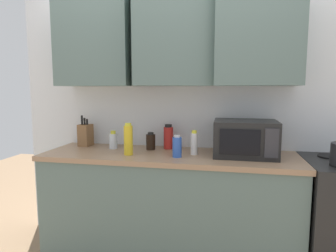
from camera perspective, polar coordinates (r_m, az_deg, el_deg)
wall_back_with_cabinets at (r=2.59m, az=1.20°, el=10.41°), size 2.94×0.53×2.60m
counter_run at (r=2.55m, az=0.18°, el=-15.22°), size 2.07×0.63×0.90m
microwave at (r=2.38m, az=14.73°, el=-2.33°), size 0.48×0.37×0.28m
knife_block at (r=2.83m, az=-15.70°, el=-1.64°), size 0.11×0.13×0.28m
bottle_blue_cleaner at (r=2.27m, az=1.77°, el=-4.05°), size 0.07×0.07×0.17m
bottle_clear_tall at (r=2.64m, az=-10.56°, el=-2.79°), size 0.07×0.07×0.16m
bottle_red_sauce at (r=2.59m, az=0.08°, el=-2.17°), size 0.08×0.08×0.22m
bottle_soy_dark at (r=2.57m, az=-3.37°, el=-3.01°), size 0.08×0.08×0.15m
bottle_yellow_mustard at (r=2.37m, az=-7.69°, el=-2.65°), size 0.07×0.07×0.26m
bottle_white_jar at (r=2.37m, az=5.09°, el=-3.31°), size 0.06×0.06×0.20m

